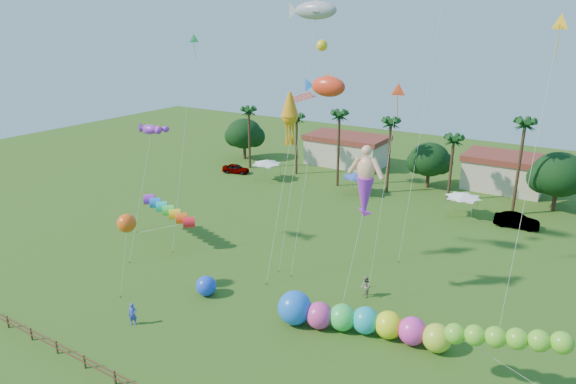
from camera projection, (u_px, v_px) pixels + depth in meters
The scene contains 21 objects.
ground at pixel (213, 351), 36.15m from camera, with size 160.00×160.00×0.00m, color #285116.
tree_line at pixel (446, 162), 68.32m from camera, with size 69.46×8.91×11.00m.
buildings_row at pixel (412, 162), 77.23m from camera, with size 35.00×7.00×4.00m.
tent_row at pixel (356, 176), 67.49m from camera, with size 31.00×4.00×0.60m.
car_a at pixel (236, 169), 78.33m from camera, with size 1.66×4.12×1.40m, color #4C4C54.
car_b at pixel (517, 221), 57.61m from camera, with size 1.67×4.79×1.58m, color #4C4C54.
spectator_a at pixel (133, 314), 39.01m from camera, with size 0.65×0.43×1.79m, color blue.
spectator_b at pixel (365, 287), 42.94m from camera, with size 0.92×0.72×1.89m, color gray.
caterpillar_inflatable at pixel (355, 320), 37.91m from camera, with size 12.88×4.91×2.63m.
blue_ball at pixel (206, 286), 43.28m from camera, with size 1.73×1.73×1.73m, color blue.
rainbow_tube at pixel (174, 218), 52.32m from camera, with size 9.69×5.15×3.52m.
green_worm at pixel (455, 334), 32.23m from camera, with size 10.30×2.96×4.21m.
orange_ball_kite at pixel (127, 223), 42.15m from camera, with size 1.80×2.28×7.08m.
merman_kite at pixel (365, 187), 40.63m from camera, with size 2.82×4.29×12.46m.
fish_kite at pixel (328, 87), 44.39m from camera, with size 4.89×5.48×17.70m.
shark_kite at pixel (316, 10), 44.09m from camera, with size 5.69×7.08×23.93m.
squid_kite at pixel (290, 117), 44.39m from camera, with size 1.98×5.37×16.43m.
lobster_kite at pixel (151, 129), 49.37m from camera, with size 3.36×5.62×12.84m.
delta_kite_red at pixel (398, 94), 41.97m from camera, with size 1.35×3.48×17.30m.
delta_kite_yellow at pixel (559, 30), 32.12m from camera, with size 1.28×3.77×22.57m.
delta_kite_green at pixel (193, 46), 47.48m from camera, with size 1.74×4.04×21.00m.
Camera 1 is at (20.88, -23.19, 22.07)m, focal length 32.00 mm.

